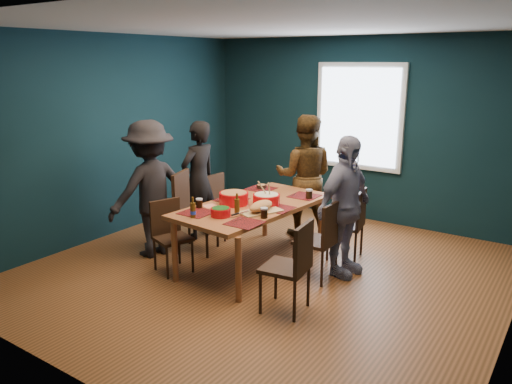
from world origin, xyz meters
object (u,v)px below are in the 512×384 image
Objects in this scene: chair_right_far at (353,219)px; bowl_herbs at (221,212)px; chair_left_far at (219,200)px; person_far_left at (199,180)px; bowl_dumpling at (266,199)px; chair_left_mid at (190,205)px; chair_left_near at (169,230)px; cutting_board at (261,207)px; bowl_salad at (234,198)px; person_near_left at (150,189)px; chair_right_mid at (323,235)px; person_right at (345,207)px; dining_table at (254,210)px; chair_right_near at (294,261)px; person_back at (305,176)px.

bowl_herbs is at bearing -134.47° from chair_right_far.
bowl_herbs is at bearing -46.56° from chair_left_far.
person_far_left reaches higher than bowl_dumpling.
chair_left_near is at bearing -89.89° from chair_left_mid.
bowl_salad is at bearing -169.14° from cutting_board.
chair_left_mid is 1.19m from cutting_board.
chair_left_far reaches higher than chair_left_near.
chair_left_far is 1.89m from chair_right_far.
person_far_left reaches higher than cutting_board.
chair_left_mid is 0.61× the size of person_near_left.
bowl_salad is 0.56× the size of cutting_board.
chair_right_mid is 0.79m from bowl_dumpling.
person_far_left is 1.01× the size of person_right.
chair_right_far reaches higher than dining_table.
bowl_dumpling is at bearing 135.01° from cutting_board.
bowl_dumpling is at bearing 27.99° from bowl_salad.
person_near_left is at bearing -154.17° from dining_table.
cutting_board reaches higher than bowl_herbs.
chair_right_near reaches higher than chair_right_mid.
person_near_left is at bearing -147.37° from cutting_board.
chair_left_far is 1.28m from chair_left_near.
chair_left_far is 0.68m from chair_left_mid.
person_near_left is (-1.20, -1.70, 0.01)m from person_back.
chair_right_far is 0.55× the size of person_right.
person_far_left is at bearing -179.16° from cutting_board.
chair_left_mid reaches higher than bowl_salad.
person_back is 2.08m from person_near_left.
chair_right_mid is 1.47× the size of cutting_board.
chair_right_mid is (0.88, 0.05, -0.15)m from dining_table.
person_far_left is at bearing 152.75° from bowl_salad.
bowl_dumpling is (0.16, -1.20, -0.02)m from person_back.
chair_left_mid is at bearing 153.06° from chair_right_near.
chair_right_far is 0.98× the size of chair_right_mid.
person_right is (0.12, 0.27, 0.27)m from chair_right_mid.
bowl_salad is 0.38m from bowl_dumpling.
chair_right_far is at bearing 39.82° from bowl_salad.
person_right reaches higher than chair_right_mid.
dining_table is at bearing 33.62° from bowl_salad.
cutting_board is (-0.63, -0.28, 0.28)m from chair_right_mid.
chair_left_far is 1.12m from person_near_left.
dining_table is 2.41× the size of chair_left_far.
chair_left_mid is 0.75m from bowl_salad.
person_far_left reaches higher than dining_table.
person_right is 0.95× the size of person_near_left.
person_back is at bearing 36.97° from chair_left_mid.
person_near_left is at bearing -159.87° from chair_right_far.
bowl_salad is at bearing -170.73° from chair_right_mid.
person_back is 1.21m from bowl_dumpling.
chair_left_near is 0.92× the size of chair_right_mid.
chair_right_near is at bearing -97.26° from chair_right_far.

